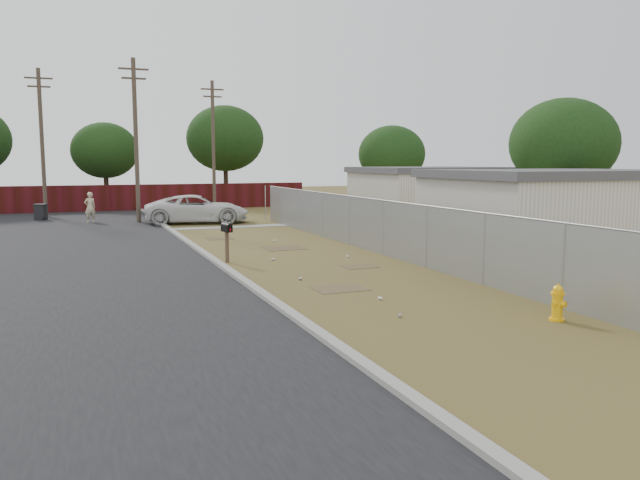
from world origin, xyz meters
name	(u,v)px	position (x,y,z in m)	size (l,w,h in m)	color
ground	(304,260)	(0.00, 0.00, 0.00)	(120.00, 120.00, 0.00)	brown
street	(91,241)	(-6.76, 8.05, 0.02)	(15.10, 60.00, 0.12)	black
chainlink_fence	(371,230)	(3.12, 1.03, 0.80)	(0.10, 27.06, 2.02)	gray
privacy_fence	(95,198)	(-6.00, 25.00, 0.90)	(30.00, 0.12, 1.80)	#440E13
utility_poles	(134,140)	(-3.67, 20.67, 4.69)	(12.60, 8.24, 9.00)	#4D4033
houses	(483,203)	(9.70, 3.13, 1.56)	(9.30, 17.24, 3.10)	silver
horizon_trees	(198,144)	(0.84, 23.56, 4.63)	(33.32, 31.94, 7.78)	#342317
fire_hydrant	(558,303)	(2.21, -9.84, 0.38)	(0.42, 0.42, 0.81)	#FFB90D
mailbox	(227,231)	(-2.60, 0.41, 1.06)	(0.30, 0.59, 1.34)	brown
pickup_truck	(197,209)	(-1.01, 14.38, 0.78)	(2.59, 5.63, 1.56)	silver
pedestrian	(90,207)	(-6.53, 16.98, 0.85)	(0.62, 0.41, 1.70)	beige
trash_bin	(41,212)	(-9.17, 19.39, 0.49)	(0.80, 0.86, 0.95)	black
scattered_litter	(320,269)	(-0.23, -2.18, 0.04)	(3.14, 13.56, 0.07)	silver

